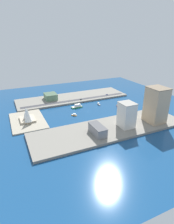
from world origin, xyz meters
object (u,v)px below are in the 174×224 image
at_px(tugboat_red, 118,106).
at_px(traffic_light_waterfront, 69,100).
at_px(ferry_green_doubledeck, 77,106).
at_px(warehouse_low_gray, 98,130).
at_px(suv_black, 81,99).
at_px(terminal_long_green, 51,96).
at_px(hatchback_blue, 107,95).
at_px(hotel_broad_white, 127,115).
at_px(yacht_sleek_gray, 99,104).
at_px(apartment_midrise_tan, 156,105).
at_px(water_taxi_orange, 74,115).
at_px(opera_landmark, 27,115).

xyz_separation_m(tugboat_red, traffic_light_waterfront, (56.96, 82.54, 6.42)).
relative_size(ferry_green_doubledeck, warehouse_low_gray, 0.69).
xyz_separation_m(suv_black, traffic_light_waterfront, (-2.19, 27.19, 3.42)).
bearing_deg(ferry_green_doubledeck, warehouse_low_gray, 172.65).
relative_size(terminal_long_green, hatchback_blue, 6.85).
distance_m(ferry_green_doubledeck, terminal_long_green, 71.86).
bearing_deg(tugboat_red, ferry_green_doubledeck, 68.78).
height_order(hotel_broad_white, hatchback_blue, hotel_broad_white).
relative_size(tugboat_red, hatchback_blue, 2.41).
xyz_separation_m(yacht_sleek_gray, apartment_midrise_tan, (-110.49, -40.74, 29.87)).
xyz_separation_m(apartment_midrise_tan, suv_black, (144.82, 65.30, -26.99)).
bearing_deg(terminal_long_green, warehouse_low_gray, -173.03).
bearing_deg(tugboat_red, warehouse_low_gray, 132.73).
height_order(hatchback_blue, traffic_light_waterfront, traffic_light_waterfront).
bearing_deg(apartment_midrise_tan, hatchback_blue, -0.70).
relative_size(tugboat_red, apartment_midrise_tan, 0.19).
xyz_separation_m(water_taxi_orange, hotel_broad_white, (-77.53, -53.74, 21.00)).
bearing_deg(apartment_midrise_tan, warehouse_low_gray, 88.87).
distance_m(warehouse_low_gray, traffic_light_waterfront, 140.90).
distance_m(yacht_sleek_gray, ferry_green_doubledeck, 45.47).
xyz_separation_m(hotel_broad_white, traffic_light_waterfront, (138.92, 41.06, -14.70)).
relative_size(yacht_sleek_gray, water_taxi_orange, 1.17).
relative_size(hatchback_blue, opera_landmark, 0.12).
relative_size(tugboat_red, terminal_long_green, 0.35).
bearing_deg(water_taxi_orange, yacht_sleek_gray, -65.59).
relative_size(yacht_sleek_gray, opera_landmark, 0.30).
bearing_deg(hatchback_blue, warehouse_low_gray, 145.61).
bearing_deg(water_taxi_orange, apartment_midrise_tan, -127.68).
bearing_deg(opera_landmark, suv_black, -64.83).
bearing_deg(opera_landmark, terminal_long_green, -34.90).
relative_size(hotel_broad_white, traffic_light_waterfront, 5.85).
relative_size(tugboat_red, ferry_green_doubledeck, 0.46).
xyz_separation_m(warehouse_low_gray, hotel_broad_white, (1.73, -49.12, 12.74)).
bearing_deg(tugboat_red, suv_black, 43.10).
xyz_separation_m(water_taxi_orange, hatchback_blue, (70.35, -107.03, 2.94)).
relative_size(yacht_sleek_gray, tugboat_red, 1.05).
bearing_deg(suv_black, tugboat_red, -136.90).
distance_m(hotel_broad_white, hatchback_blue, 158.23).
height_order(yacht_sleek_gray, ferry_green_doubledeck, ferry_green_doubledeck).
xyz_separation_m(water_taxi_orange, terminal_long_green, (95.73, 16.78, 7.99)).
relative_size(water_taxi_orange, traffic_light_waterfront, 1.45).
distance_m(ferry_green_doubledeck, traffic_light_waterfront, 28.71).
distance_m(terminal_long_green, traffic_light_waterfront, 45.28).
distance_m(hatchback_blue, traffic_light_waterfront, 94.83).
xyz_separation_m(water_taxi_orange, ferry_green_doubledeck, (33.93, -19.22, 1.09)).
bearing_deg(ferry_green_doubledeck, opera_landmark, 104.82).
bearing_deg(warehouse_low_gray, apartment_midrise_tan, -91.13).
height_order(yacht_sleek_gray, hotel_broad_white, hotel_broad_white).
bearing_deg(hotel_broad_white, warehouse_low_gray, 92.02).
distance_m(water_taxi_orange, hatchback_blue, 128.12).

